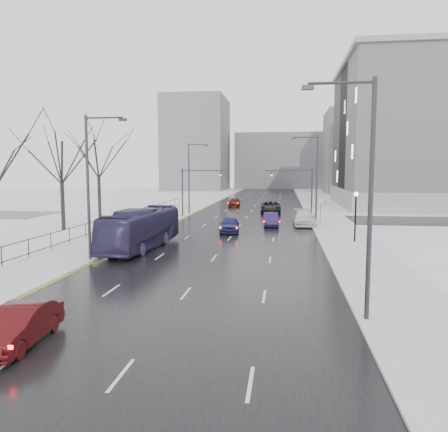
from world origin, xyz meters
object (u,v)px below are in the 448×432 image
at_px(tree_park_d, 64,231).
at_px(sedan_right_cross, 271,207).
at_px(streetlight_l_near, 91,180).
at_px(tree_park_e, 100,220).
at_px(mast_signal_left, 190,187).
at_px(sedan_center_near, 230,224).
at_px(streetlight_l_far, 190,175).
at_px(streetlight_r_mid, 315,176).
at_px(mast_signal_right, 303,187).
at_px(sedan_center_far, 234,202).
at_px(sedan_left_near, 19,326).
at_px(lamppost_r_mid, 356,209).
at_px(no_uturn_sign, 321,204).
at_px(sedan_right_far, 304,218).
at_px(sedan_right_near, 271,219).
at_px(streetlight_r_near, 365,188).
at_px(bus, 142,228).

height_order(tree_park_d, sedan_right_cross, tree_park_d).
height_order(tree_park_d, streetlight_l_near, streetlight_l_near).
distance_m(tree_park_e, mast_signal_left, 12.29).
xyz_separation_m(sedan_center_near, sedan_right_cross, (3.50, 20.22, 0.05)).
distance_m(streetlight_l_near, streetlight_l_far, 32.00).
relative_size(streetlight_r_mid, streetlight_l_far, 1.00).
bearing_deg(sedan_right_cross, mast_signal_right, -61.00).
bearing_deg(sedan_center_far, sedan_left_near, -92.26).
relative_size(lamppost_r_mid, no_uturn_sign, 1.59).
bearing_deg(sedan_center_near, lamppost_r_mid, -28.37).
xyz_separation_m(streetlight_l_far, sedan_right_far, (15.37, -10.53, -4.72)).
relative_size(sedan_left_near, sedan_right_near, 0.93).
bearing_deg(streetlight_r_mid, sedan_right_cross, 108.74).
bearing_deg(tree_park_e, streetlight_r_near, -52.21).
xyz_separation_m(streetlight_r_near, sedan_center_near, (-8.67, 25.00, -4.78)).
height_order(tree_park_d, no_uturn_sign, tree_park_d).
height_order(streetlight_l_far, mast_signal_left, streetlight_l_far).
relative_size(streetlight_l_far, sedan_right_far, 1.69).
bearing_deg(sedan_right_near, streetlight_l_far, 131.13).
bearing_deg(tree_park_d, streetlight_r_near, -42.75).
bearing_deg(sedan_right_far, streetlight_l_near, -126.93).
bearing_deg(lamppost_r_mid, sedan_right_far, 108.33).
distance_m(streetlight_r_mid, mast_signal_right, 8.18).
height_order(streetlight_r_mid, bus, streetlight_r_mid).
xyz_separation_m(tree_park_e, sedan_right_near, (21.70, -3.68, 0.80)).
distance_m(lamppost_r_mid, sedan_center_near, 12.72).
height_order(sedan_center_near, sedan_center_far, sedan_center_near).
xyz_separation_m(tree_park_d, sedan_center_far, (14.30, 31.31, 0.81)).
xyz_separation_m(streetlight_r_near, sedan_right_near, (-4.67, 30.32, -4.82)).
bearing_deg(streetlight_l_near, mast_signal_right, 61.04).
bearing_deg(streetlight_r_near, streetlight_l_near, 148.52).
bearing_deg(sedan_right_near, tree_park_e, 166.53).
relative_size(streetlight_r_mid, sedan_right_cross, 1.62).
relative_size(no_uturn_sign, sedan_center_near, 0.57).
xyz_separation_m(lamppost_r_mid, sedan_right_near, (-7.50, 10.32, -2.15)).
relative_size(tree_park_e, streetlight_l_near, 1.35).
height_order(sedan_right_near, sedan_right_far, sedan_right_far).
height_order(mast_signal_right, sedan_center_far, mast_signal_right).
bearing_deg(tree_park_d, streetlight_r_mid, 13.01).
height_order(streetlight_r_near, sedan_right_near, streetlight_r_near).
xyz_separation_m(streetlight_l_near, mast_signal_right, (15.49, 28.00, -1.51)).
relative_size(streetlight_r_near, streetlight_l_near, 1.00).
xyz_separation_m(tree_park_e, sedan_center_near, (17.70, -9.00, 0.84)).
xyz_separation_m(lamppost_r_mid, mast_signal_left, (-18.33, 18.00, 1.16)).
height_order(no_uturn_sign, sedan_right_far, no_uturn_sign).
bearing_deg(mast_signal_left, streetlight_l_far, 101.87).
bearing_deg(sedan_center_far, sedan_right_near, -75.65).
bearing_deg(sedan_right_near, sedan_right_far, 13.51).
xyz_separation_m(streetlight_r_mid, sedan_right_cross, (-5.16, 15.22, -4.72)).
distance_m(tree_park_e, sedan_left_near, 40.63).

